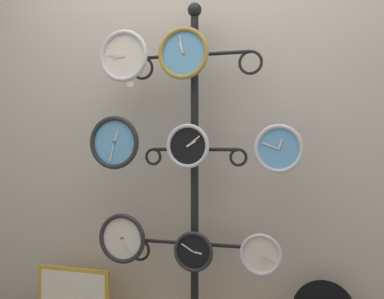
{
  "coord_description": "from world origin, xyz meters",
  "views": [
    {
      "loc": [
        0.71,
        -1.99,
        1.06
      ],
      "look_at": [
        0.0,
        0.36,
        1.04
      ],
      "focal_mm": 42.0,
      "sensor_mm": 36.0,
      "label": 1
    }
  ],
  "objects_px": {
    "display_stand": "(195,210)",
    "clock_bottom_right": "(261,254)",
    "clock_top_center": "(184,53)",
    "clock_bottom_center": "(194,251)",
    "clock_middle_left": "(115,143)",
    "clock_middle_center": "(188,146)",
    "clock_middle_right": "(279,149)",
    "clock_top_left": "(124,56)",
    "clock_bottom_left": "(122,238)",
    "picture_frame": "(73,291)"
  },
  "relations": [
    {
      "from": "display_stand",
      "to": "clock_bottom_right",
      "type": "distance_m",
      "value": 0.45
    },
    {
      "from": "clock_top_center",
      "to": "clock_bottom_center",
      "type": "bearing_deg",
      "value": 9.99
    },
    {
      "from": "clock_middle_left",
      "to": "clock_bottom_right",
      "type": "height_order",
      "value": "clock_middle_left"
    },
    {
      "from": "display_stand",
      "to": "clock_middle_center",
      "type": "height_order",
      "value": "display_stand"
    },
    {
      "from": "clock_middle_right",
      "to": "clock_bottom_right",
      "type": "height_order",
      "value": "clock_middle_right"
    },
    {
      "from": "clock_top_left",
      "to": "clock_middle_right",
      "type": "bearing_deg",
      "value": -0.41
    },
    {
      "from": "display_stand",
      "to": "clock_top_center",
      "type": "height_order",
      "value": "display_stand"
    },
    {
      "from": "clock_bottom_left",
      "to": "clock_bottom_center",
      "type": "xyz_separation_m",
      "value": [
        0.42,
        0.01,
        -0.05
      ]
    },
    {
      "from": "display_stand",
      "to": "clock_middle_right",
      "type": "relative_size",
      "value": 7.42
    },
    {
      "from": "clock_middle_center",
      "to": "picture_frame",
      "type": "distance_m",
      "value": 1.13
    },
    {
      "from": "clock_bottom_right",
      "to": "clock_bottom_left",
      "type": "bearing_deg",
      "value": 179.04
    },
    {
      "from": "clock_middle_left",
      "to": "clock_bottom_right",
      "type": "xyz_separation_m",
      "value": [
        0.83,
        -0.0,
        -0.57
      ]
    },
    {
      "from": "clock_middle_center",
      "to": "clock_bottom_right",
      "type": "height_order",
      "value": "clock_middle_center"
    },
    {
      "from": "clock_top_center",
      "to": "clock_bottom_center",
      "type": "xyz_separation_m",
      "value": [
        0.05,
        0.01,
        -1.07
      ]
    },
    {
      "from": "clock_top_center",
      "to": "picture_frame",
      "type": "relative_size",
      "value": 0.61
    },
    {
      "from": "clock_middle_left",
      "to": "display_stand",
      "type": "bearing_deg",
      "value": 13.29
    },
    {
      "from": "clock_bottom_right",
      "to": "clock_top_center",
      "type": "bearing_deg",
      "value": 177.52
    },
    {
      "from": "clock_bottom_center",
      "to": "clock_middle_left",
      "type": "bearing_deg",
      "value": -177.1
    },
    {
      "from": "clock_top_left",
      "to": "clock_middle_center",
      "type": "bearing_deg",
      "value": 0.9
    },
    {
      "from": "clock_top_center",
      "to": "clock_middle_right",
      "type": "xyz_separation_m",
      "value": [
        0.51,
        -0.01,
        -0.51
      ]
    },
    {
      "from": "clock_bottom_right",
      "to": "picture_frame",
      "type": "relative_size",
      "value": 0.46
    },
    {
      "from": "clock_bottom_right",
      "to": "clock_top_left",
      "type": "bearing_deg",
      "value": 178.72
    },
    {
      "from": "clock_top_left",
      "to": "clock_middle_right",
      "type": "distance_m",
      "value": 1.01
    },
    {
      "from": "clock_middle_left",
      "to": "clock_bottom_center",
      "type": "relative_size",
      "value": 1.37
    },
    {
      "from": "display_stand",
      "to": "clock_middle_right",
      "type": "distance_m",
      "value": 0.59
    },
    {
      "from": "display_stand",
      "to": "clock_bottom_right",
      "type": "relative_size",
      "value": 8.51
    },
    {
      "from": "clock_middle_left",
      "to": "clock_bottom_center",
      "type": "height_order",
      "value": "clock_middle_left"
    },
    {
      "from": "clock_bottom_left",
      "to": "clock_bottom_right",
      "type": "distance_m",
      "value": 0.78
    },
    {
      "from": "display_stand",
      "to": "clock_bottom_left",
      "type": "relative_size",
      "value": 6.56
    },
    {
      "from": "clock_bottom_left",
      "to": "picture_frame",
      "type": "distance_m",
      "value": 0.48
    },
    {
      "from": "display_stand",
      "to": "clock_bottom_left",
      "type": "height_order",
      "value": "display_stand"
    },
    {
      "from": "clock_top_center",
      "to": "clock_middle_left",
      "type": "bearing_deg",
      "value": -178.07
    },
    {
      "from": "clock_middle_center",
      "to": "clock_bottom_right",
      "type": "xyz_separation_m",
      "value": [
        0.4,
        -0.02,
        -0.55
      ]
    },
    {
      "from": "display_stand",
      "to": "clock_top_left",
      "type": "relative_size",
      "value": 6.3
    },
    {
      "from": "clock_middle_center",
      "to": "clock_middle_right",
      "type": "relative_size",
      "value": 0.97
    },
    {
      "from": "clock_top_left",
      "to": "clock_middle_center",
      "type": "distance_m",
      "value": 0.63
    },
    {
      "from": "display_stand",
      "to": "clock_middle_left",
      "type": "relative_size",
      "value": 6.14
    },
    {
      "from": "clock_bottom_center",
      "to": "picture_frame",
      "type": "height_order",
      "value": "clock_bottom_center"
    },
    {
      "from": "display_stand",
      "to": "clock_bottom_right",
      "type": "xyz_separation_m",
      "value": [
        0.39,
        -0.11,
        -0.2
      ]
    },
    {
      "from": "clock_bottom_center",
      "to": "clock_bottom_right",
      "type": "relative_size",
      "value": 1.01
    },
    {
      "from": "clock_middle_right",
      "to": "picture_frame",
      "type": "xyz_separation_m",
      "value": [
        -1.21,
        0.04,
        -0.85
      ]
    },
    {
      "from": "clock_top_center",
      "to": "clock_bottom_left",
      "type": "relative_size",
      "value": 1.01
    },
    {
      "from": "clock_top_center",
      "to": "clock_bottom_right",
      "type": "relative_size",
      "value": 1.31
    },
    {
      "from": "clock_bottom_left",
      "to": "clock_bottom_right",
      "type": "xyz_separation_m",
      "value": [
        0.78,
        -0.01,
        -0.03
      ]
    },
    {
      "from": "clock_middle_right",
      "to": "picture_frame",
      "type": "distance_m",
      "value": 1.48
    },
    {
      "from": "clock_middle_center",
      "to": "clock_top_center",
      "type": "bearing_deg",
      "value": -168.41
    },
    {
      "from": "clock_middle_left",
      "to": "clock_middle_center",
      "type": "height_order",
      "value": "clock_middle_left"
    },
    {
      "from": "clock_top_center",
      "to": "picture_frame",
      "type": "distance_m",
      "value": 1.53
    },
    {
      "from": "clock_top_center",
      "to": "clock_middle_left",
      "type": "xyz_separation_m",
      "value": [
        -0.41,
        -0.01,
        -0.48
      ]
    },
    {
      "from": "clock_top_left",
      "to": "clock_bottom_left",
      "type": "xyz_separation_m",
      "value": [
        -0.01,
        -0.0,
        -1.03
      ]
    }
  ]
}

